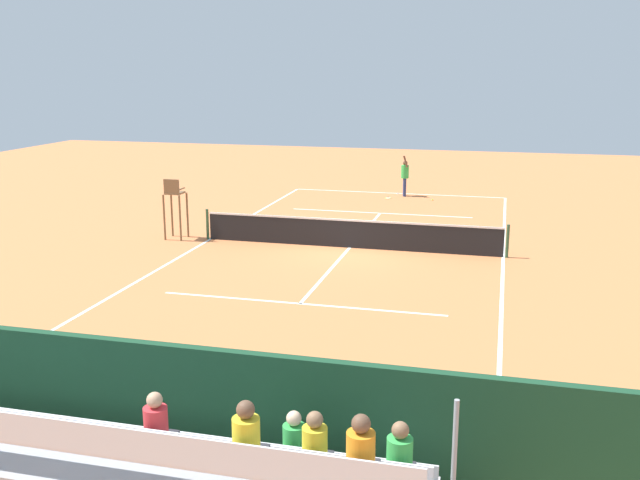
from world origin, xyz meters
name	(u,v)px	position (x,y,z in m)	size (l,w,h in m)	color
ground_plane	(350,248)	(0.00, 0.00, 0.00)	(60.00, 60.00, 0.00)	#D17542
court_line_markings	(350,247)	(0.00, -0.04, 0.00)	(10.10, 22.20, 0.01)	white
tennis_net	(350,233)	(0.00, 0.00, 0.50)	(10.30, 0.10, 1.07)	black
backdrop_wall	(153,406)	(0.00, 14.00, 1.00)	(18.00, 0.16, 2.00)	#194228
bleacher_stand	(118,458)	(-0.22, 15.39, 0.96)	(9.06, 2.40, 2.48)	#9EA0A5
umpire_chair	(175,202)	(6.20, 0.24, 1.31)	(0.67, 0.67, 2.14)	brown
courtside_bench	(300,426)	(-2.07, 13.27, 0.56)	(1.80, 0.40, 0.93)	#33383D
equipment_bag	(189,438)	(-0.26, 13.40, 0.18)	(0.90, 0.36, 0.36)	#334C8C
tennis_player	(405,175)	(-0.40, -10.35, 1.02)	(0.42, 0.55, 1.93)	navy
tennis_racket	(388,198)	(0.24, -9.55, 0.01)	(0.34, 0.58, 0.03)	black
tennis_ball_near	(432,200)	(-1.80, -9.52, 0.03)	(0.07, 0.07, 0.07)	#CCDB33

